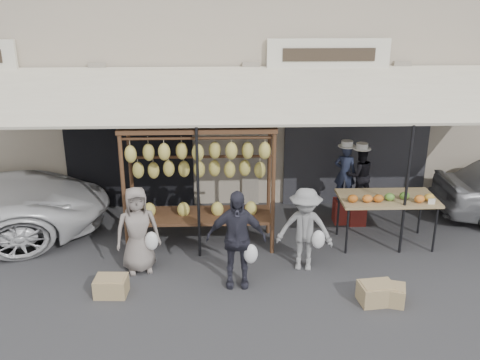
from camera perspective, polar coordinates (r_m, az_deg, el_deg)
The scene contains 15 objects.
ground_plane at distance 8.41m, azimuth 2.40°, elevation -11.66°, with size 90.00×90.00×0.00m, color #2D2D30.
shophouse at distance 13.65m, azimuth 0.49°, elevation 16.87°, with size 24.00×6.15×7.30m.
awning at distance 9.60m, azimuth 1.64°, elevation 9.00°, with size 10.00×2.35×2.92m.
banana_rack at distance 9.16m, azimuth -4.40°, elevation 1.89°, with size 2.60×0.90×2.24m.
produce_table at distance 9.75m, azimuth 15.53°, elevation -2.01°, with size 1.70×0.90×1.04m.
vendor_left at distance 10.43m, azimuth 11.13°, elevation 0.76°, with size 0.41×0.27×1.13m, color #1F253A.
vendor_right at distance 10.42m, azimuth 12.65°, elevation 0.49°, with size 0.54×0.42×1.12m, color black.
customer_left at distance 8.76m, azimuth -10.88°, elevation -5.24°, with size 0.71×0.46×1.45m, color gray.
customer_mid at distance 8.19m, azimuth -0.41°, elevation -6.29°, with size 0.92×0.38×1.57m, color #2C2B38.
customer_right at distance 8.72m, azimuth 6.93°, elevation -5.26°, with size 0.91×0.52×1.41m, color gray.
stool_left at distance 10.72m, azimuth 10.85°, elevation -3.27°, with size 0.33×0.33×0.47m, color maroon.
stool_right at distance 10.70m, azimuth 12.33°, elevation -3.47°, with size 0.32×0.32×0.45m, color maroon.
crate_near_a at distance 8.29m, azimuth 14.34°, elevation -11.62°, with size 0.50×0.38×0.30m, color tan.
crate_near_b at distance 8.35m, azimuth 15.56°, elevation -11.62°, with size 0.46×0.35×0.28m, color tan.
crate_far at distance 8.45m, azimuth -13.57°, elevation -10.95°, with size 0.48×0.36×0.29m, color tan.
Camera 1 is at (-0.60, -7.12, 4.43)m, focal length 40.00 mm.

